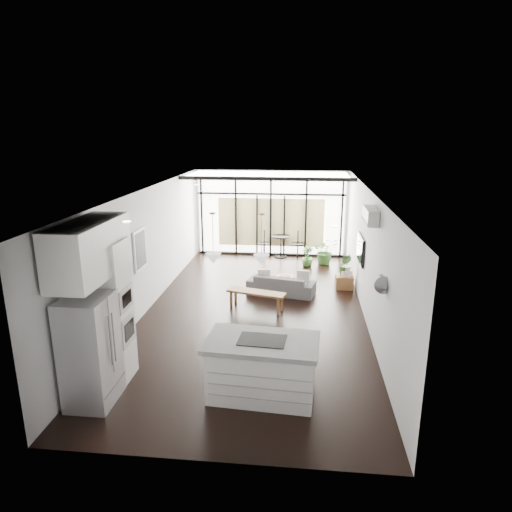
% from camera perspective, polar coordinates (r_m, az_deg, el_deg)
% --- Properties ---
extents(floor, '(5.00, 10.00, 0.00)m').
position_cam_1_polar(floor, '(10.69, -0.17, -6.90)').
color(floor, black).
rests_on(floor, ground).
extents(ceiling, '(5.00, 10.00, 0.00)m').
position_cam_1_polar(ceiling, '(9.95, -0.18, 8.15)').
color(ceiling, white).
rests_on(ceiling, ground).
extents(wall_left, '(0.02, 10.00, 2.80)m').
position_cam_1_polar(wall_left, '(10.78, -13.51, 0.71)').
color(wall_left, silver).
rests_on(wall_left, ground).
extents(wall_right, '(0.02, 10.00, 2.80)m').
position_cam_1_polar(wall_right, '(10.27, 13.82, -0.04)').
color(wall_right, silver).
rests_on(wall_right, ground).
extents(wall_back, '(5.00, 0.02, 2.80)m').
position_cam_1_polar(wall_back, '(15.09, 1.88, 5.37)').
color(wall_back, silver).
rests_on(wall_back, ground).
extents(wall_front, '(5.00, 0.02, 2.80)m').
position_cam_1_polar(wall_front, '(5.62, -5.83, -13.21)').
color(wall_front, silver).
rests_on(wall_front, ground).
extents(glazing, '(5.00, 0.20, 2.80)m').
position_cam_1_polar(glazing, '(14.97, 1.84, 5.29)').
color(glazing, black).
rests_on(glazing, ground).
extents(skylight, '(4.70, 1.90, 0.06)m').
position_cam_1_polar(skylight, '(13.91, 1.62, 10.19)').
color(skylight, white).
rests_on(skylight, ceiling).
extents(neighbour_building, '(3.50, 0.02, 1.60)m').
position_cam_1_polar(neighbour_building, '(15.10, 1.85, 4.21)').
color(neighbour_building, beige).
rests_on(neighbour_building, ground).
extents(island, '(1.82, 1.16, 0.95)m').
position_cam_1_polar(island, '(7.37, 0.76, -13.82)').
color(island, white).
rests_on(island, floor).
extents(cooktop, '(0.76, 0.54, 0.01)m').
position_cam_1_polar(cooktop, '(7.15, 0.77, -10.45)').
color(cooktop, black).
rests_on(cooktop, island).
extents(fridge, '(0.67, 0.84, 1.73)m').
position_cam_1_polar(fridge, '(7.48, -19.99, -11.04)').
color(fridge, '#A8A7AD').
rests_on(fridge, floor).
extents(appliance_column, '(0.62, 0.65, 2.41)m').
position_cam_1_polar(appliance_column, '(7.91, -17.95, -6.65)').
color(appliance_column, white).
rests_on(appliance_column, floor).
extents(upper_cabinets, '(0.62, 1.75, 0.86)m').
position_cam_1_polar(upper_cabinets, '(7.28, -20.14, 0.74)').
color(upper_cabinets, white).
rests_on(upper_cabinets, wall_left).
extents(pendant_left, '(0.26, 0.26, 0.18)m').
position_cam_1_polar(pendant_left, '(7.60, -5.34, -0.32)').
color(pendant_left, white).
rests_on(pendant_left, ceiling).
extents(pendant_right, '(0.26, 0.26, 0.18)m').
position_cam_1_polar(pendant_right, '(7.48, 0.68, -0.50)').
color(pendant_right, white).
rests_on(pendant_right, ceiling).
extents(sofa, '(1.77, 0.85, 0.67)m').
position_cam_1_polar(sofa, '(11.70, 3.19, -3.14)').
color(sofa, '#454547').
rests_on(sofa, floor).
extents(console_bench, '(1.42, 0.71, 0.44)m').
position_cam_1_polar(console_bench, '(10.71, 0.04, -5.56)').
color(console_bench, brown).
rests_on(console_bench, floor).
extents(pouf, '(0.60, 0.60, 0.40)m').
position_cam_1_polar(pouf, '(11.95, 3.60, -3.42)').
color(pouf, '#EDE1C9').
rests_on(pouf, floor).
extents(crate, '(0.47, 0.47, 0.34)m').
position_cam_1_polar(crate, '(12.36, 10.95, -3.15)').
color(crate, brown).
rests_on(crate, floor).
extents(plant_tall, '(0.94, 1.00, 0.65)m').
position_cam_1_polar(plant_tall, '(14.37, 8.63, 0.28)').
color(plant_tall, '#315C26').
rests_on(plant_tall, floor).
extents(plant_med, '(0.62, 0.74, 0.36)m').
position_cam_1_polar(plant_med, '(14.05, 6.42, -0.62)').
color(plant_med, '#315C26').
rests_on(plant_med, floor).
extents(plant_crate, '(0.50, 0.66, 0.26)m').
position_cam_1_polar(plant_crate, '(12.27, 11.03, -1.81)').
color(plant_crate, '#315C26').
rests_on(plant_crate, crate).
extents(milk_can, '(0.32, 0.32, 0.61)m').
position_cam_1_polar(milk_can, '(12.32, 11.25, -2.59)').
color(milk_can, beige).
rests_on(milk_can, floor).
extents(bistro_set, '(1.36, 0.60, 0.64)m').
position_cam_1_polar(bistro_set, '(15.00, 3.13, 1.06)').
color(bistro_set, black).
rests_on(bistro_set, floor).
extents(tv, '(0.05, 1.10, 0.65)m').
position_cam_1_polar(tv, '(11.25, 12.94, 0.85)').
color(tv, black).
rests_on(tv, wall_right).
extents(ac_unit, '(0.22, 0.90, 0.30)m').
position_cam_1_polar(ac_unit, '(9.25, 14.14, 4.90)').
color(ac_unit, silver).
rests_on(ac_unit, wall_right).
extents(framed_art, '(0.04, 0.70, 0.90)m').
position_cam_1_polar(framed_art, '(10.28, -14.31, 0.80)').
color(framed_art, black).
rests_on(framed_art, wall_left).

